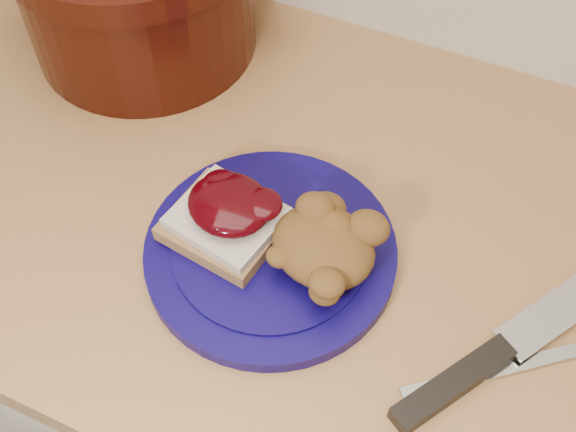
% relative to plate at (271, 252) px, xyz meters
% --- Properties ---
extents(base_cabinet, '(4.00, 0.60, 0.86)m').
position_rel_plate_xyz_m(base_cabinet, '(0.06, 0.07, -0.48)').
color(base_cabinet, beige).
rests_on(base_cabinet, floor).
extents(plate, '(0.30, 0.30, 0.02)m').
position_rel_plate_xyz_m(plate, '(0.00, 0.00, 0.00)').
color(plate, '#0C0549').
rests_on(plate, wood_countertop).
extents(sandwich, '(0.12, 0.11, 0.05)m').
position_rel_plate_xyz_m(sandwich, '(-0.05, -0.00, 0.04)').
color(sandwich, olive).
rests_on(sandwich, plate).
extents(stuffing_mound, '(0.12, 0.11, 0.05)m').
position_rel_plate_xyz_m(stuffing_mound, '(0.05, 0.00, 0.04)').
color(stuffing_mound, brown).
rests_on(stuffing_mound, plate).
extents(chef_knife, '(0.21, 0.31, 0.02)m').
position_rel_plate_xyz_m(chef_knife, '(0.23, -0.02, 0.00)').
color(chef_knife, black).
rests_on(chef_knife, wood_countertop).
extents(butter_knife, '(0.14, 0.12, 0.00)m').
position_rel_plate_xyz_m(butter_knife, '(0.23, -0.03, -0.00)').
color(butter_knife, silver).
rests_on(butter_knife, wood_countertop).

